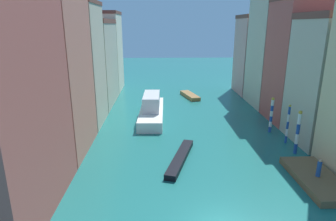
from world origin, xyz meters
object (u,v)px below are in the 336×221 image
at_px(person_on_dock, 319,168).
at_px(mooring_pole_0, 298,132).
at_px(waterfront_dock, 316,179).
at_px(motorboat_0, 190,96).
at_px(mooring_pole_1, 288,124).
at_px(vaporetto_white, 152,109).
at_px(mooring_pole_2, 271,114).
at_px(gondola_black, 180,158).

distance_m(person_on_dock, mooring_pole_0, 5.91).
distance_m(waterfront_dock, motorboat_0, 31.03).
height_order(waterfront_dock, mooring_pole_1, mooring_pole_1).
bearing_deg(waterfront_dock, person_on_dock, -75.53).
bearing_deg(waterfront_dock, mooring_pole_1, 83.45).
relative_size(mooring_pole_1, vaporetto_white, 0.35).
bearing_deg(motorboat_0, person_on_dock, -75.90).
bearing_deg(vaporetto_white, mooring_pole_2, -22.75).
height_order(mooring_pole_1, gondola_black, mooring_pole_1).
distance_m(person_on_dock, vaporetto_white, 23.20).
xyz_separation_m(person_on_dock, gondola_black, (-11.28, 4.50, -1.05)).
xyz_separation_m(mooring_pole_1, gondola_black, (-12.23, -3.97, -2.02)).
bearing_deg(motorboat_0, mooring_pole_0, -71.09).
height_order(waterfront_dock, person_on_dock, person_on_dock).
xyz_separation_m(mooring_pole_0, motorboat_0, (-8.36, 24.40, -2.05)).
bearing_deg(vaporetto_white, gondola_black, -77.40).
height_order(waterfront_dock, mooring_pole_0, mooring_pole_0).
bearing_deg(person_on_dock, gondola_black, 158.27).
bearing_deg(mooring_pole_1, motorboat_0, 111.44).
relative_size(mooring_pole_0, mooring_pole_2, 1.04).
bearing_deg(mooring_pole_2, motorboat_0, 113.91).
bearing_deg(person_on_dock, mooring_pole_0, 82.26).
bearing_deg(person_on_dock, mooring_pole_2, 87.76).
relative_size(person_on_dock, mooring_pole_0, 0.34).
bearing_deg(person_on_dock, mooring_pole_1, 83.62).
height_order(person_on_dock, mooring_pole_0, mooring_pole_0).
relative_size(waterfront_dock, gondola_black, 0.90).
height_order(mooring_pole_2, motorboat_0, mooring_pole_2).
height_order(waterfront_dock, gondola_black, waterfront_dock).
bearing_deg(mooring_pole_2, mooring_pole_0, -87.15).
bearing_deg(mooring_pole_1, waterfront_dock, -96.55).
distance_m(waterfront_dock, vaporetto_white, 23.16).
relative_size(person_on_dock, gondola_black, 0.19).
xyz_separation_m(waterfront_dock, motorboat_0, (-7.56, 30.09, 0.02)).
bearing_deg(waterfront_dock, mooring_pole_2, 87.65).
distance_m(person_on_dock, motorboat_0, 31.12).
bearing_deg(gondola_black, vaporetto_white, 102.60).
height_order(mooring_pole_2, vaporetto_white, mooring_pole_2).
distance_m(mooring_pole_2, motorboat_0, 19.95).
relative_size(person_on_dock, mooring_pole_2, 0.35).
bearing_deg(mooring_pole_2, waterfront_dock, -92.35).
relative_size(gondola_black, motorboat_0, 1.24).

